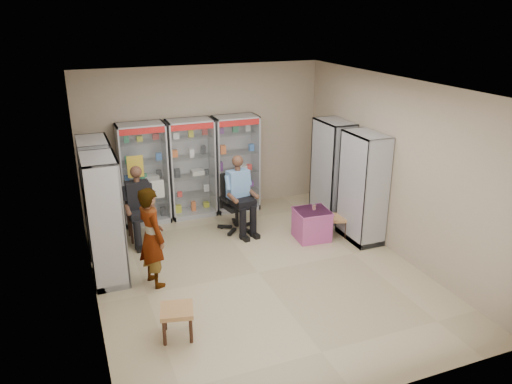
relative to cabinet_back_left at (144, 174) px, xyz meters
name	(u,v)px	position (x,y,z in m)	size (l,w,h in m)	color
floor	(258,272)	(1.30, -2.73, -1.00)	(6.00, 6.00, 0.00)	tan
room_shell	(258,156)	(1.30, -2.73, 0.97)	(5.02, 6.02, 3.01)	tan
cabinet_back_left	(144,174)	(0.00, 0.00, 0.00)	(0.90, 0.50, 2.00)	silver
cabinet_back_mid	(191,169)	(0.95, 0.00, 0.00)	(0.90, 0.50, 2.00)	#B2B6B9
cabinet_back_right	(236,164)	(1.90, 0.00, 0.00)	(0.90, 0.50, 2.00)	silver
cabinet_right_far	(332,170)	(3.53, -1.13, 0.00)	(0.50, 0.90, 2.00)	#B7B9BF
cabinet_right_near	(363,188)	(3.53, -2.23, 0.00)	(0.50, 0.90, 2.00)	silver
cabinet_left_far	(98,196)	(-0.93, -0.93, 0.00)	(0.50, 0.90, 2.00)	silver
cabinet_left_near	(105,220)	(-0.93, -2.03, 0.00)	(0.50, 0.90, 2.00)	#B1B4B9
wooden_chair	(139,215)	(-0.25, -0.73, -0.53)	(0.42, 0.42, 0.94)	black
seated_customer	(139,206)	(-0.25, -0.78, -0.33)	(0.44, 0.60, 1.34)	black
office_chair	(237,203)	(1.55, -1.01, -0.45)	(0.60, 0.60, 1.11)	black
seated_shopkeeper	(238,196)	(1.55, -1.06, -0.30)	(0.46, 0.64, 1.41)	#658AC7
pink_trunk	(312,224)	(2.70, -1.91, -0.72)	(0.59, 0.56, 0.56)	#A64280
tea_glass	(314,207)	(2.75, -1.88, -0.39)	(0.07, 0.07, 0.09)	#5A2A07
woven_stool_a	(336,226)	(3.20, -1.95, -0.81)	(0.38, 0.38, 0.38)	#B4774C
woven_stool_b	(178,322)	(-0.29, -3.89, -0.79)	(0.42, 0.42, 0.42)	#A17E43
standing_man	(152,237)	(-0.31, -2.45, -0.21)	(0.58, 0.38, 1.58)	gray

